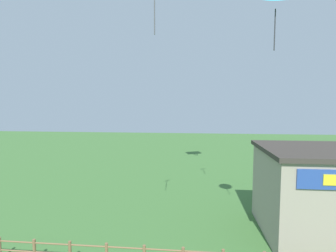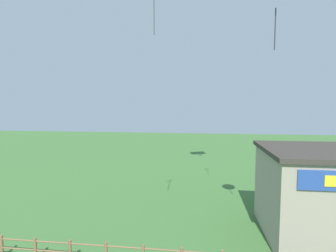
% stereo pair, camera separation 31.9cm
% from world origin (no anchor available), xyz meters
% --- Properties ---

